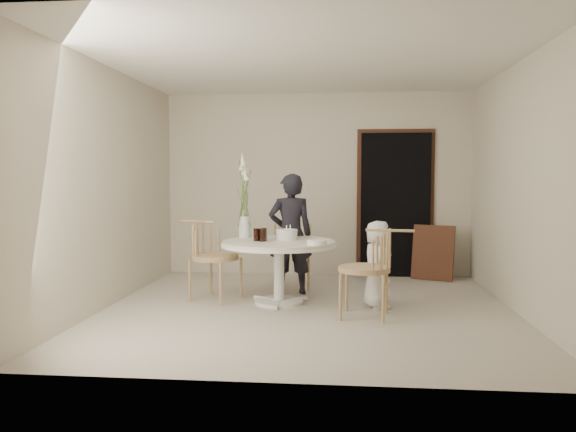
# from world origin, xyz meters

# --- Properties ---
(ground) EXTENTS (4.50, 4.50, 0.00)m
(ground) POSITION_xyz_m (0.00, 0.00, 0.00)
(ground) COLOR beige
(ground) RESTS_ON ground
(room_shell) EXTENTS (4.50, 4.50, 4.50)m
(room_shell) POSITION_xyz_m (0.00, 0.00, 1.62)
(room_shell) COLOR white
(room_shell) RESTS_ON ground
(doorway) EXTENTS (1.00, 0.10, 2.10)m
(doorway) POSITION_xyz_m (1.15, 2.19, 1.05)
(doorway) COLOR black
(doorway) RESTS_ON ground
(door_trim) EXTENTS (1.12, 0.03, 2.22)m
(door_trim) POSITION_xyz_m (1.15, 2.23, 1.11)
(door_trim) COLOR #592C1E
(door_trim) RESTS_ON ground
(table) EXTENTS (1.33, 1.33, 0.73)m
(table) POSITION_xyz_m (-0.35, 0.25, 0.62)
(table) COLOR white
(table) RESTS_ON ground
(picture_frame) EXTENTS (0.61, 0.39, 0.78)m
(picture_frame) POSITION_xyz_m (1.66, 1.95, 0.39)
(picture_frame) COLOR #592C1E
(picture_frame) RESTS_ON ground
(chair_far) EXTENTS (0.55, 0.59, 0.94)m
(chair_far) POSITION_xyz_m (-0.29, 1.37, 0.61)
(chair_far) COLOR tan
(chair_far) RESTS_ON ground
(chair_right) EXTENTS (0.61, 0.57, 0.94)m
(chair_right) POSITION_xyz_m (0.73, -0.30, 0.61)
(chair_right) COLOR tan
(chair_right) RESTS_ON ground
(chair_left) EXTENTS (0.68, 0.66, 0.95)m
(chair_left) POSITION_xyz_m (-1.24, 0.42, 0.61)
(chair_left) COLOR tan
(chair_left) RESTS_ON ground
(girl) EXTENTS (0.61, 0.47, 1.50)m
(girl) POSITION_xyz_m (-0.27, 0.81, 0.75)
(girl) COLOR black
(girl) RESTS_ON ground
(boy) EXTENTS (0.40, 0.53, 0.98)m
(boy) POSITION_xyz_m (0.77, 0.15, 0.49)
(boy) COLOR silver
(boy) RESTS_ON ground
(birthday_cake) EXTENTS (0.25, 0.25, 0.17)m
(birthday_cake) POSITION_xyz_m (-0.27, 0.37, 0.79)
(birthday_cake) COLOR white
(birthday_cake) RESTS_ON table
(cola_tumbler_a) EXTENTS (0.08, 0.08, 0.14)m
(cola_tumbler_a) POSITION_xyz_m (-0.55, 0.28, 0.80)
(cola_tumbler_a) COLOR black
(cola_tumbler_a) RESTS_ON table
(cola_tumbler_b) EXTENTS (0.08, 0.08, 0.15)m
(cola_tumbler_b) POSITION_xyz_m (-0.52, 0.17, 0.80)
(cola_tumbler_b) COLOR black
(cola_tumbler_b) RESTS_ON table
(cola_tumbler_c) EXTENTS (0.08, 0.08, 0.15)m
(cola_tumbler_c) POSITION_xyz_m (-0.52, 0.22, 0.81)
(cola_tumbler_c) COLOR black
(cola_tumbler_c) RESTS_ON table
(cola_tumbler_d) EXTENTS (0.08, 0.08, 0.15)m
(cola_tumbler_d) POSITION_xyz_m (-0.60, 0.20, 0.80)
(cola_tumbler_d) COLOR black
(cola_tumbler_d) RESTS_ON table
(plate_stack) EXTENTS (0.28, 0.28, 0.05)m
(plate_stack) POSITION_xyz_m (0.10, -0.07, 0.76)
(plate_stack) COLOR white
(plate_stack) RESTS_ON table
(flower_vase) EXTENTS (0.14, 0.14, 1.03)m
(flower_vase) POSITION_xyz_m (-0.80, 0.56, 1.16)
(flower_vase) COLOR silver
(flower_vase) RESTS_ON table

